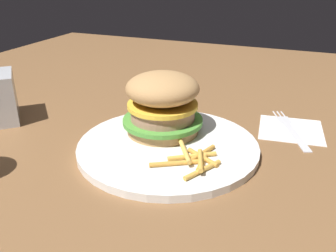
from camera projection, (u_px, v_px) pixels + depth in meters
ground_plane at (191, 146)px, 0.60m from camera, size 1.60×1.60×0.00m
plate at (168, 146)px, 0.59m from camera, size 0.29×0.29×0.01m
sandwich at (163, 103)px, 0.61m from camera, size 0.13×0.13×0.10m
fries_pile at (194, 159)px, 0.53m from camera, size 0.11×0.09×0.01m
napkin at (291, 129)px, 0.66m from camera, size 0.12×0.12×0.00m
fork at (291, 128)px, 0.66m from camera, size 0.17×0.08×0.00m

